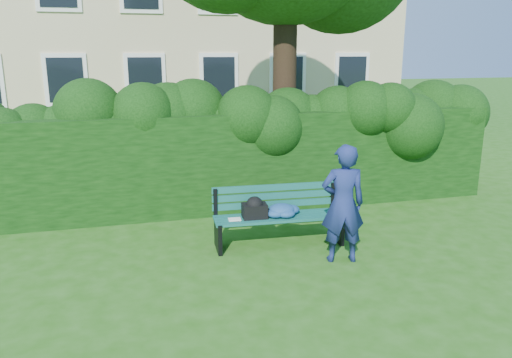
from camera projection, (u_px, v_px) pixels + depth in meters
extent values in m
plane|color=#20580F|center=(266.00, 250.00, 7.43)|extent=(80.00, 80.00, 0.00)
cube|color=white|center=(66.00, 80.00, 15.38)|extent=(1.30, 0.08, 1.60)
cube|color=black|center=(66.00, 80.00, 15.35)|extent=(1.05, 0.04, 1.35)
cube|color=white|center=(145.00, 79.00, 15.98)|extent=(1.30, 0.08, 1.60)
cube|color=black|center=(145.00, 79.00, 15.94)|extent=(1.05, 0.04, 1.35)
cube|color=white|center=(219.00, 78.00, 16.57)|extent=(1.30, 0.08, 1.60)
cube|color=black|center=(219.00, 78.00, 16.53)|extent=(1.05, 0.04, 1.35)
cube|color=white|center=(288.00, 77.00, 17.16)|extent=(1.30, 0.08, 1.60)
cube|color=black|center=(288.00, 77.00, 17.12)|extent=(1.05, 0.04, 1.35)
cube|color=white|center=(352.00, 76.00, 17.75)|extent=(1.30, 0.08, 1.60)
cube|color=black|center=(352.00, 76.00, 17.72)|extent=(1.05, 0.04, 1.35)
cube|color=black|center=(234.00, 161.00, 9.27)|extent=(10.00, 1.00, 1.80)
cylinder|color=black|center=(285.00, 67.00, 9.83)|extent=(0.46, 0.46, 5.15)
cube|color=#0E4944|center=(282.00, 221.00, 7.36)|extent=(1.97, 0.21, 0.04)
cube|color=#0E4944|center=(280.00, 218.00, 7.47)|extent=(1.97, 0.21, 0.04)
cube|color=#0E4944|center=(278.00, 216.00, 7.58)|extent=(1.97, 0.21, 0.04)
cube|color=#0E4944|center=(276.00, 213.00, 7.70)|extent=(1.97, 0.21, 0.04)
cube|color=#0E4944|center=(275.00, 204.00, 7.74)|extent=(1.97, 0.14, 0.10)
cube|color=#0E4944|center=(275.00, 196.00, 7.72)|extent=(1.97, 0.14, 0.10)
cube|color=#0E4944|center=(275.00, 187.00, 7.69)|extent=(1.97, 0.14, 0.10)
cube|color=black|center=(218.00, 236.00, 7.40)|extent=(0.09, 0.50, 0.44)
cube|color=black|center=(215.00, 203.00, 7.54)|extent=(0.06, 0.06, 0.45)
cube|color=black|center=(218.00, 223.00, 7.30)|extent=(0.08, 0.42, 0.05)
cube|color=black|center=(337.00, 227.00, 7.77)|extent=(0.09, 0.50, 0.44)
cube|color=black|center=(332.00, 196.00, 7.90)|extent=(0.06, 0.06, 0.45)
cube|color=black|center=(339.00, 215.00, 7.66)|extent=(0.08, 0.42, 0.05)
cube|color=white|center=(235.00, 219.00, 7.34)|extent=(0.19, 0.14, 0.02)
cube|color=black|center=(255.00, 211.00, 7.42)|extent=(0.38, 0.28, 0.21)
imported|color=navy|center=(343.00, 204.00, 6.88)|extent=(0.67, 0.50, 1.68)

